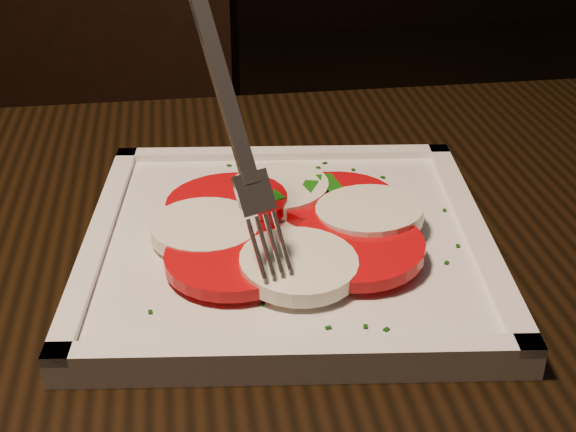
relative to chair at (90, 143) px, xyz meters
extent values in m
cube|color=black|center=(0.15, -0.81, 0.20)|extent=(1.20, 0.80, 0.04)
cube|color=black|center=(-0.03, -0.08, -0.08)|extent=(0.55, 0.55, 0.04)
cube|color=black|center=(0.04, 0.10, 0.17)|extent=(0.41, 0.19, 0.46)
cylinder|color=black|center=(-0.13, 0.15, -0.33)|extent=(0.04, 0.04, 0.41)
cylinder|color=black|center=(0.20, 0.02, -0.33)|extent=(0.04, 0.04, 0.41)
cube|color=white|center=(0.21, -0.72, 0.22)|extent=(0.30, 0.30, 0.01)
cylinder|color=red|center=(0.25, -0.68, 0.24)|extent=(0.09, 0.09, 0.01)
cylinder|color=white|center=(0.21, -0.66, 0.24)|extent=(0.07, 0.07, 0.01)
cylinder|color=red|center=(0.17, -0.68, 0.24)|extent=(0.09, 0.09, 0.01)
cylinder|color=white|center=(0.15, -0.72, 0.24)|extent=(0.07, 0.07, 0.01)
cylinder|color=red|center=(0.17, -0.76, 0.24)|extent=(0.09, 0.09, 0.01)
cylinder|color=white|center=(0.21, -0.77, 0.24)|extent=(0.07, 0.07, 0.02)
cylinder|color=red|center=(0.25, -0.76, 0.24)|extent=(0.09, 0.09, 0.01)
cylinder|color=white|center=(0.27, -0.72, 0.24)|extent=(0.07, 0.07, 0.02)
cube|color=#166110|center=(0.20, -0.68, 0.24)|extent=(0.02, 0.03, 0.01)
cube|color=#166110|center=(0.25, -0.76, 0.24)|extent=(0.03, 0.02, 0.00)
cube|color=#166110|center=(0.25, -0.74, 0.24)|extent=(0.03, 0.02, 0.00)
cube|color=#166110|center=(0.15, -0.76, 0.24)|extent=(0.04, 0.03, 0.00)
cube|color=#166110|center=(0.17, -0.74, 0.24)|extent=(0.01, 0.03, 0.00)
cube|color=#166110|center=(0.25, -0.67, 0.24)|extent=(0.02, 0.04, 0.00)
cube|color=#166110|center=(0.23, -0.68, 0.24)|extent=(0.02, 0.03, 0.01)
cube|color=#166110|center=(0.17, -0.70, 0.24)|extent=(0.02, 0.04, 0.00)
cube|color=#0E3B0A|center=(0.13, -0.66, 0.23)|extent=(0.00, 0.00, 0.00)
cube|color=#0E3B0A|center=(0.18, -0.62, 0.23)|extent=(0.00, 0.00, 0.00)
cube|color=#0E3B0A|center=(0.18, -0.80, 0.23)|extent=(0.00, 0.00, 0.00)
cube|color=#0E3B0A|center=(0.33, -0.70, 0.23)|extent=(0.00, 0.00, 0.00)
cube|color=#0E3B0A|center=(0.26, -0.61, 0.23)|extent=(0.00, 0.00, 0.00)
cube|color=#0E3B0A|center=(0.15, -0.64, 0.23)|extent=(0.00, 0.00, 0.00)
cube|color=#0E3B0A|center=(0.32, -0.75, 0.23)|extent=(0.00, 0.00, 0.00)
cube|color=#0E3B0A|center=(0.25, -0.64, 0.23)|extent=(0.00, 0.00, 0.00)
cube|color=#0E3B0A|center=(0.12, -0.80, 0.23)|extent=(0.00, 0.00, 0.00)
cube|color=#0E3B0A|center=(0.16, -0.65, 0.23)|extent=(0.00, 0.00, 0.00)
cube|color=#0E3B0A|center=(0.16, -0.79, 0.23)|extent=(0.00, 0.00, 0.00)
cube|color=#0E3B0A|center=(0.24, -0.83, 0.23)|extent=(0.00, 0.00, 0.00)
cube|color=#0E3B0A|center=(0.31, -0.77, 0.23)|extent=(0.00, 0.00, 0.00)
cube|color=#0E3B0A|center=(0.18, -0.63, 0.23)|extent=(0.00, 0.00, 0.00)
cube|color=#0E3B0A|center=(0.15, -0.64, 0.23)|extent=(0.00, 0.00, 0.00)
cube|color=#0E3B0A|center=(0.28, -0.63, 0.23)|extent=(0.00, 0.00, 0.00)
cube|color=#0E3B0A|center=(0.18, -0.60, 0.23)|extent=(0.00, 0.00, 0.00)
cube|color=#0E3B0A|center=(0.28, -0.77, 0.23)|extent=(0.00, 0.00, 0.00)
cube|color=#0E3B0A|center=(0.22, -0.83, 0.23)|extent=(0.00, 0.00, 0.00)
cube|color=#0E3B0A|center=(0.29, -0.68, 0.23)|extent=(0.00, 0.00, 0.00)
cube|color=#0E3B0A|center=(0.13, -0.67, 0.23)|extent=(0.00, 0.00, 0.00)
cube|color=#0E3B0A|center=(0.25, -0.83, 0.23)|extent=(0.00, 0.00, 0.00)
cube|color=#0E3B0A|center=(0.30, -0.64, 0.23)|extent=(0.00, 0.00, 0.00)
cube|color=#0E3B0A|center=(0.31, -0.70, 0.23)|extent=(0.00, 0.00, 0.00)
cube|color=#0E3B0A|center=(0.25, -0.62, 0.23)|extent=(0.00, 0.00, 0.00)
cube|color=#0E3B0A|center=(0.21, -0.61, 0.23)|extent=(0.00, 0.00, 0.00)
cube|color=#0E3B0A|center=(0.29, -0.67, 0.23)|extent=(0.00, 0.00, 0.00)
camera|label=1|loc=(0.14, -1.18, 0.51)|focal=50.00mm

